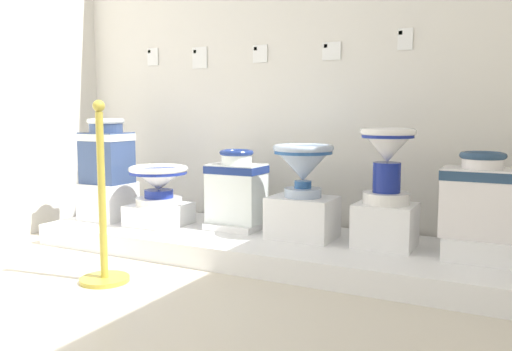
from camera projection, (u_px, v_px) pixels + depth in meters
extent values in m
cube|color=silver|center=(297.00, 40.00, 3.65)|extent=(3.85, 0.06, 2.81)
cube|color=white|center=(265.00, 246.00, 3.37)|extent=(3.05, 0.89, 0.14)
cube|color=white|center=(108.00, 201.00, 3.87)|extent=(0.32, 0.32, 0.26)
cube|color=#364B78|center=(107.00, 158.00, 3.83)|extent=(0.31, 0.26, 0.37)
cube|color=white|center=(106.00, 137.00, 3.81)|extent=(0.32, 0.26, 0.05)
cylinder|color=#364B78|center=(106.00, 127.00, 3.80)|extent=(0.24, 0.24, 0.08)
torus|color=white|center=(106.00, 121.00, 3.80)|extent=(0.26, 0.26, 0.04)
cube|color=white|center=(159.00, 214.00, 3.67)|extent=(0.37, 0.36, 0.14)
cylinder|color=white|center=(159.00, 201.00, 3.66)|extent=(0.32, 0.32, 0.05)
cylinder|color=navy|center=(159.00, 194.00, 3.66)|extent=(0.20, 0.20, 0.05)
cone|color=white|center=(159.00, 179.00, 3.64)|extent=(0.40, 0.40, 0.14)
cylinder|color=navy|center=(158.00, 172.00, 3.64)|extent=(0.39, 0.39, 0.03)
torus|color=white|center=(158.00, 169.00, 3.64)|extent=(0.41, 0.41, 0.04)
cylinder|color=navy|center=(158.00, 170.00, 3.64)|extent=(0.28, 0.28, 0.01)
cube|color=white|center=(237.00, 225.00, 3.57)|extent=(0.35, 0.32, 0.04)
cube|color=white|center=(237.00, 193.00, 3.54)|extent=(0.35, 0.25, 0.39)
cube|color=navy|center=(237.00, 169.00, 3.52)|extent=(0.36, 0.26, 0.05)
cylinder|color=white|center=(236.00, 158.00, 3.51)|extent=(0.20, 0.20, 0.08)
torus|color=navy|center=(236.00, 153.00, 3.51)|extent=(0.23, 0.23, 0.04)
cube|color=white|center=(303.00, 217.00, 3.28)|extent=(0.40, 0.31, 0.26)
cylinder|color=#A5B7D1|center=(303.00, 193.00, 3.26)|extent=(0.23, 0.23, 0.05)
cylinder|color=#285495|center=(303.00, 184.00, 3.25)|extent=(0.10, 0.10, 0.05)
cone|color=#A5B7D1|center=(303.00, 164.00, 3.24)|extent=(0.36, 0.36, 0.20)
cylinder|color=#285495|center=(303.00, 151.00, 3.23)|extent=(0.35, 0.35, 0.03)
torus|color=#A5B7D1|center=(303.00, 148.00, 3.23)|extent=(0.37, 0.37, 0.04)
cylinder|color=#285495|center=(303.00, 149.00, 3.23)|extent=(0.25, 0.25, 0.01)
cube|color=white|center=(385.00, 225.00, 3.07)|extent=(0.33, 0.30, 0.25)
cylinder|color=white|center=(386.00, 198.00, 3.05)|extent=(0.27, 0.27, 0.07)
cylinder|color=navy|center=(387.00, 177.00, 3.03)|extent=(0.16, 0.16, 0.17)
cone|color=white|center=(388.00, 147.00, 3.01)|extent=(0.30, 0.30, 0.17)
cylinder|color=navy|center=(388.00, 135.00, 3.00)|extent=(0.29, 0.29, 0.03)
torus|color=white|center=(388.00, 132.00, 3.00)|extent=(0.32, 0.32, 0.04)
cylinder|color=navy|center=(388.00, 133.00, 3.00)|extent=(0.21, 0.21, 0.01)
cube|color=white|center=(478.00, 248.00, 2.81)|extent=(0.34, 0.31, 0.12)
cube|color=white|center=(481.00, 203.00, 2.78)|extent=(0.39, 0.24, 0.36)
cube|color=navy|center=(482.00, 175.00, 2.77)|extent=(0.39, 0.25, 0.05)
cylinder|color=white|center=(483.00, 162.00, 2.76)|extent=(0.21, 0.21, 0.07)
torus|color=navy|center=(483.00, 156.00, 2.75)|extent=(0.23, 0.23, 0.04)
cube|color=white|center=(153.00, 57.00, 4.18)|extent=(0.10, 0.01, 0.14)
cube|color=#5B9E4C|center=(149.00, 52.00, 4.19)|extent=(0.02, 0.01, 0.02)
cube|color=white|center=(200.00, 58.00, 3.98)|extent=(0.13, 0.01, 0.16)
cube|color=#5B9E4C|center=(195.00, 52.00, 3.99)|extent=(0.02, 0.01, 0.02)
cube|color=white|center=(260.00, 54.00, 3.75)|extent=(0.11, 0.01, 0.12)
cube|color=#5B9E4C|center=(256.00, 49.00, 3.76)|extent=(0.02, 0.01, 0.02)
cube|color=white|center=(332.00, 51.00, 3.51)|extent=(0.13, 0.01, 0.12)
cube|color=slate|center=(326.00, 46.00, 3.52)|extent=(0.02, 0.01, 0.02)
cube|color=white|center=(405.00, 39.00, 3.28)|extent=(0.09, 0.01, 0.13)
cube|color=#5B9E4C|center=(401.00, 33.00, 3.29)|extent=(0.02, 0.01, 0.02)
cylinder|color=navy|center=(100.00, 223.00, 4.33)|extent=(0.17, 0.17, 0.03)
ellipsoid|color=#9FA8CD|center=(99.00, 210.00, 4.32)|extent=(0.30, 0.30, 0.18)
cylinder|color=#9FA8CD|center=(99.00, 193.00, 4.30)|extent=(0.11, 0.11, 0.09)
torus|color=navy|center=(99.00, 188.00, 4.30)|extent=(0.15, 0.15, 0.02)
cylinder|color=gold|center=(105.00, 279.00, 2.87)|extent=(0.26, 0.26, 0.02)
cylinder|color=gold|center=(102.00, 196.00, 2.82)|extent=(0.04, 0.04, 0.89)
sphere|color=gold|center=(99.00, 106.00, 2.76)|extent=(0.06, 0.06, 0.06)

